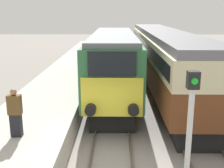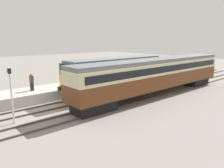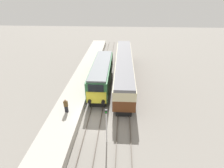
# 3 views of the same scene
# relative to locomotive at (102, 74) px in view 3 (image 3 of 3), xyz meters

# --- Properties ---
(ground_plane) EXTENTS (120.00, 120.00, 0.00)m
(ground_plane) POSITION_rel_locomotive_xyz_m (0.00, -8.36, -2.16)
(ground_plane) COLOR gray
(platform_left) EXTENTS (3.50, 50.00, 1.01)m
(platform_left) POSITION_rel_locomotive_xyz_m (-3.30, -0.36, -1.66)
(platform_left) COLOR #B7B2A8
(platform_left) RESTS_ON ground_plane
(rails_near_track) EXTENTS (1.51, 60.00, 0.14)m
(rails_near_track) POSITION_rel_locomotive_xyz_m (0.00, -3.36, -2.09)
(rails_near_track) COLOR #4C4238
(rails_near_track) RESTS_ON ground_plane
(rails_far_track) EXTENTS (1.50, 60.00, 0.14)m
(rails_far_track) POSITION_rel_locomotive_xyz_m (3.40, -3.36, -2.09)
(rails_far_track) COLOR #4C4238
(rails_far_track) RESTS_ON ground_plane
(locomotive) EXTENTS (2.70, 12.68, 3.92)m
(locomotive) POSITION_rel_locomotive_xyz_m (0.00, 0.00, 0.00)
(locomotive) COLOR black
(locomotive) RESTS_ON ground_plane
(passenger_carriage) EXTENTS (2.75, 20.88, 3.90)m
(passenger_carriage) POSITION_rel_locomotive_xyz_m (3.40, 2.71, 0.23)
(passenger_carriage) COLOR black
(passenger_carriage) RESTS_ON ground_plane
(person_on_platform) EXTENTS (0.44, 0.26, 1.67)m
(person_on_platform) POSITION_rel_locomotive_xyz_m (-3.20, -8.08, -0.33)
(person_on_platform) COLOR black
(person_on_platform) RESTS_ON platform_left
(signal_post) EXTENTS (0.24, 0.28, 3.96)m
(signal_post) POSITION_rel_locomotive_xyz_m (1.70, -11.39, 0.19)
(signal_post) COLOR silver
(signal_post) RESTS_ON ground_plane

